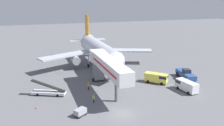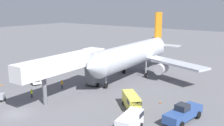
{
  "view_description": "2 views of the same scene",
  "coord_description": "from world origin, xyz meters",
  "px_view_note": "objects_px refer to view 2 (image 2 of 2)",
  "views": [
    {
      "loc": [
        -13.29,
        -36.22,
        20.54
      ],
      "look_at": [
        5.33,
        23.71,
        2.67
      ],
      "focal_mm": 37.77,
      "sensor_mm": 36.0,
      "label": 1
    },
    {
      "loc": [
        34.5,
        -21.78,
        16.55
      ],
      "look_at": [
        2.54,
        21.65,
        4.54
      ],
      "focal_mm": 42.18,
      "sensor_mm": 36.0,
      "label": 2
    }
  ],
  "objects_px": {
    "service_van_mid_right": "(130,121)",
    "safety_cone_bravo": "(160,102)",
    "belt_loader_truck": "(33,78)",
    "ground_crew_worker_midground": "(32,93)",
    "jet_bridge": "(69,64)",
    "safety_cone_alpha": "(2,85)",
    "service_van_mid_left": "(131,101)",
    "pushback_tug": "(183,113)",
    "ground_crew_worker_foreground": "(62,84)",
    "airplane_at_gate": "(134,54)"
  },
  "relations": [
    {
      "from": "service_van_mid_right",
      "to": "safety_cone_bravo",
      "type": "bearing_deg",
      "value": 95.99
    },
    {
      "from": "belt_loader_truck",
      "to": "ground_crew_worker_midground",
      "type": "xyz_separation_m",
      "value": [
        8.35,
        -6.59,
        0.12
      ]
    },
    {
      "from": "jet_bridge",
      "to": "safety_cone_alpha",
      "type": "xyz_separation_m",
      "value": [
        -15.28,
        -4.53,
        -5.68
      ]
    },
    {
      "from": "jet_bridge",
      "to": "belt_loader_truck",
      "type": "xyz_separation_m",
      "value": [
        -12.67,
        1.32,
        -5.13
      ]
    },
    {
      "from": "service_van_mid_right",
      "to": "service_van_mid_left",
      "type": "xyz_separation_m",
      "value": [
        -3.92,
        6.53,
        0.01
      ]
    },
    {
      "from": "safety_cone_bravo",
      "to": "service_van_mid_left",
      "type": "bearing_deg",
      "value": -119.05
    },
    {
      "from": "pushback_tug",
      "to": "safety_cone_alpha",
      "type": "relative_size",
      "value": 16.25
    },
    {
      "from": "service_van_mid_left",
      "to": "ground_crew_worker_midground",
      "type": "relative_size",
      "value": 3.13
    },
    {
      "from": "ground_crew_worker_foreground",
      "to": "safety_cone_bravo",
      "type": "relative_size",
      "value": 3.78
    },
    {
      "from": "pushback_tug",
      "to": "ground_crew_worker_foreground",
      "type": "relative_size",
      "value": 4.23
    },
    {
      "from": "airplane_at_gate",
      "to": "service_van_mid_right",
      "type": "distance_m",
      "value": 28.03
    },
    {
      "from": "airplane_at_gate",
      "to": "service_van_mid_left",
      "type": "relative_size",
      "value": 6.6
    },
    {
      "from": "safety_cone_bravo",
      "to": "airplane_at_gate",
      "type": "bearing_deg",
      "value": 136.42
    },
    {
      "from": "belt_loader_truck",
      "to": "ground_crew_worker_foreground",
      "type": "height_order",
      "value": "belt_loader_truck"
    },
    {
      "from": "safety_cone_bravo",
      "to": "ground_crew_worker_midground",
      "type": "bearing_deg",
      "value": -150.54
    },
    {
      "from": "ground_crew_worker_foreground",
      "to": "service_van_mid_right",
      "type": "bearing_deg",
      "value": -18.93
    },
    {
      "from": "service_van_mid_right",
      "to": "safety_cone_alpha",
      "type": "xyz_separation_m",
      "value": [
        -32.14,
        0.87,
        -1.11
      ]
    },
    {
      "from": "ground_crew_worker_foreground",
      "to": "safety_cone_bravo",
      "type": "xyz_separation_m",
      "value": [
        19.58,
        4.3,
        -0.73
      ]
    },
    {
      "from": "service_van_mid_right",
      "to": "service_van_mid_left",
      "type": "bearing_deg",
      "value": 120.96
    },
    {
      "from": "airplane_at_gate",
      "to": "pushback_tug",
      "type": "xyz_separation_m",
      "value": [
        18.84,
        -16.87,
        -4.02
      ]
    },
    {
      "from": "service_van_mid_left",
      "to": "jet_bridge",
      "type": "bearing_deg",
      "value": -175.04
    },
    {
      "from": "service_van_mid_right",
      "to": "ground_crew_worker_midground",
      "type": "bearing_deg",
      "value": 179.63
    },
    {
      "from": "airplane_at_gate",
      "to": "service_van_mid_left",
      "type": "distance_m",
      "value": 20.52
    },
    {
      "from": "jet_bridge",
      "to": "service_van_mid_right",
      "type": "xyz_separation_m",
      "value": [
        16.86,
        -5.41,
        -4.57
      ]
    },
    {
      "from": "airplane_at_gate",
      "to": "service_van_mid_right",
      "type": "bearing_deg",
      "value": -59.15
    },
    {
      "from": "ground_crew_worker_foreground",
      "to": "safety_cone_alpha",
      "type": "xyz_separation_m",
      "value": [
        -11.37,
        -6.25,
        -0.73
      ]
    },
    {
      "from": "ground_crew_worker_midground",
      "to": "safety_cone_alpha",
      "type": "distance_m",
      "value": 11.0
    },
    {
      "from": "ground_crew_worker_midground",
      "to": "safety_cone_bravo",
      "type": "distance_m",
      "value": 22.97
    },
    {
      "from": "service_van_mid_right",
      "to": "ground_crew_worker_foreground",
      "type": "bearing_deg",
      "value": 161.07
    },
    {
      "from": "jet_bridge",
      "to": "belt_loader_truck",
      "type": "distance_m",
      "value": 13.74
    },
    {
      "from": "service_van_mid_right",
      "to": "safety_cone_alpha",
      "type": "distance_m",
      "value": 32.17
    },
    {
      "from": "service_van_mid_left",
      "to": "safety_cone_alpha",
      "type": "xyz_separation_m",
      "value": [
        -28.23,
        -5.66,
        -1.12
      ]
    },
    {
      "from": "belt_loader_truck",
      "to": "service_van_mid_left",
      "type": "height_order",
      "value": "belt_loader_truck"
    },
    {
      "from": "airplane_at_gate",
      "to": "service_van_mid_right",
      "type": "relative_size",
      "value": 6.23
    },
    {
      "from": "ground_crew_worker_midground",
      "to": "safety_cone_alpha",
      "type": "xyz_separation_m",
      "value": [
        -10.96,
        0.74,
        -0.66
      ]
    },
    {
      "from": "service_van_mid_right",
      "to": "safety_cone_bravo",
      "type": "relative_size",
      "value": 11.59
    },
    {
      "from": "service_van_mid_right",
      "to": "safety_cone_bravo",
      "type": "height_order",
      "value": "service_van_mid_right"
    },
    {
      "from": "belt_loader_truck",
      "to": "service_van_mid_right",
      "type": "relative_size",
      "value": 1.31
    },
    {
      "from": "ground_crew_worker_foreground",
      "to": "airplane_at_gate",
      "type": "bearing_deg",
      "value": 68.62
    },
    {
      "from": "pushback_tug",
      "to": "ground_crew_worker_foreground",
      "type": "xyz_separation_m",
      "value": [
        -25.38,
        0.16,
        -0.27
      ]
    },
    {
      "from": "belt_loader_truck",
      "to": "service_van_mid_right",
      "type": "xyz_separation_m",
      "value": [
        29.54,
        -6.73,
        0.56
      ]
    },
    {
      "from": "ground_crew_worker_midground",
      "to": "jet_bridge",
      "type": "bearing_deg",
      "value": 50.65
    },
    {
      "from": "ground_crew_worker_midground",
      "to": "safety_cone_bravo",
      "type": "xyz_separation_m",
      "value": [
        19.99,
        11.29,
        -0.66
      ]
    },
    {
      "from": "safety_cone_bravo",
      "to": "pushback_tug",
      "type": "bearing_deg",
      "value": -37.55
    },
    {
      "from": "ground_crew_worker_midground",
      "to": "safety_cone_bravo",
      "type": "relative_size",
      "value": 3.49
    },
    {
      "from": "service_van_mid_right",
      "to": "safety_cone_bravo",
      "type": "xyz_separation_m",
      "value": [
        -1.2,
        11.43,
        -1.11
      ]
    },
    {
      "from": "ground_crew_worker_midground",
      "to": "safety_cone_alpha",
      "type": "relative_size",
      "value": 3.55
    },
    {
      "from": "belt_loader_truck",
      "to": "service_van_mid_left",
      "type": "distance_m",
      "value": 25.63
    },
    {
      "from": "safety_cone_alpha",
      "to": "jet_bridge",
      "type": "bearing_deg",
      "value": 16.52
    },
    {
      "from": "belt_loader_truck",
      "to": "safety_cone_bravo",
      "type": "distance_m",
      "value": 28.73
    }
  ]
}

